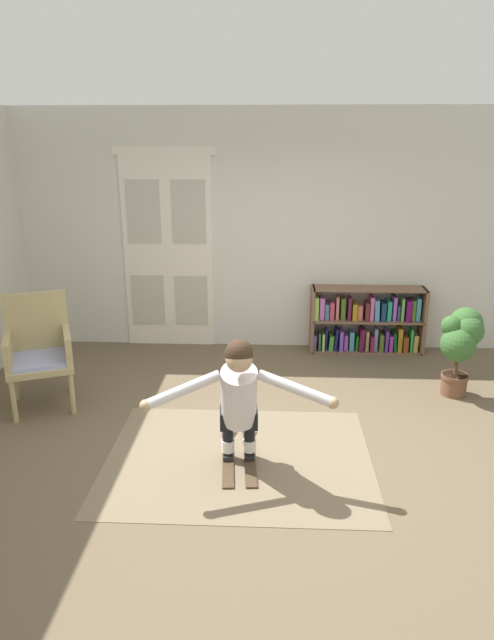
% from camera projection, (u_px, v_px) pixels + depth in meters
% --- Properties ---
extents(ground_plane, '(7.20, 7.20, 0.00)m').
position_uv_depth(ground_plane, '(250.00, 447.00, 4.88)').
color(ground_plane, brown).
extents(back_wall, '(6.00, 0.10, 2.90)m').
position_uv_depth(back_wall, '(260.00, 232.00, 6.91)').
color(back_wall, beige).
rests_on(back_wall, ground).
extents(double_door, '(1.22, 0.05, 2.45)m').
position_uv_depth(double_door, '(168.00, 250.00, 6.98)').
color(double_door, silver).
rests_on(double_door, ground).
extents(rug, '(2.19, 1.73, 0.01)m').
position_uv_depth(rug, '(239.00, 458.00, 4.70)').
color(rug, '#76674F').
rests_on(rug, ground).
extents(bookshelf, '(1.39, 0.30, 0.81)m').
position_uv_depth(bookshelf, '(366.00, 323.00, 6.98)').
color(bookshelf, brown).
rests_on(bookshelf, ground).
extents(wicker_chair, '(0.78, 0.78, 1.10)m').
position_uv_depth(wicker_chair, '(39.00, 349.00, 5.52)').
color(wicker_chair, tan).
rests_on(wicker_chair, ground).
extents(potted_plant, '(0.45, 0.49, 0.91)m').
position_uv_depth(potted_plant, '(462.00, 339.00, 5.72)').
color(potted_plant, brown).
rests_on(potted_plant, ground).
extents(skis_pair, '(0.34, 0.92, 0.07)m').
position_uv_depth(skis_pair, '(239.00, 454.00, 4.73)').
color(skis_pair, '#473623').
rests_on(skis_pair, rug).
extents(person_skier, '(1.43, 0.65, 1.08)m').
position_uv_depth(person_skier, '(239.00, 395.00, 4.35)').
color(person_skier, white).
rests_on(person_skier, skis_pair).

